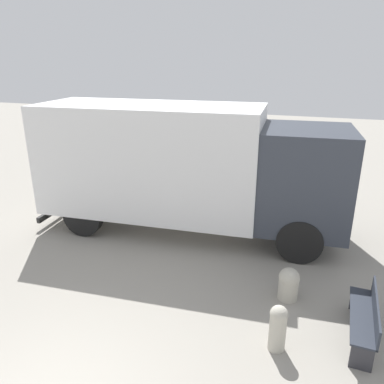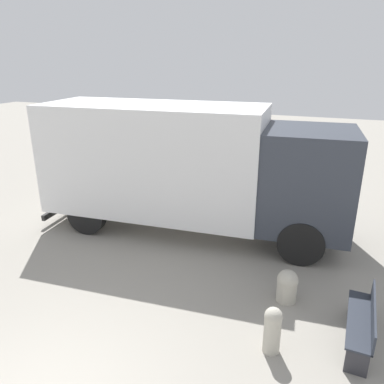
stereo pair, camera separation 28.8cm
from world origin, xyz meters
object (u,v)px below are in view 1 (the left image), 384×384
(bollard_near_bench, at_px, (278,326))
(park_bench, at_px, (367,316))
(bollard_far_bench, at_px, (289,283))
(delivery_truck, at_px, (184,164))

(bollard_near_bench, bearing_deg, park_bench, 28.09)
(park_bench, height_order, bollard_far_bench, park_bench)
(park_bench, distance_m, bollard_near_bench, 1.60)
(park_bench, bearing_deg, bollard_near_bench, 121.21)
(bollard_far_bench, bearing_deg, delivery_truck, 142.28)
(delivery_truck, xyz_separation_m, park_bench, (4.46, -3.14, -1.47))
(bollard_near_bench, bearing_deg, bollard_far_bench, 88.12)
(park_bench, relative_size, bollard_far_bench, 2.46)
(bollard_far_bench, bearing_deg, bollard_near_bench, -91.88)
(delivery_truck, distance_m, bollard_far_bench, 4.22)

